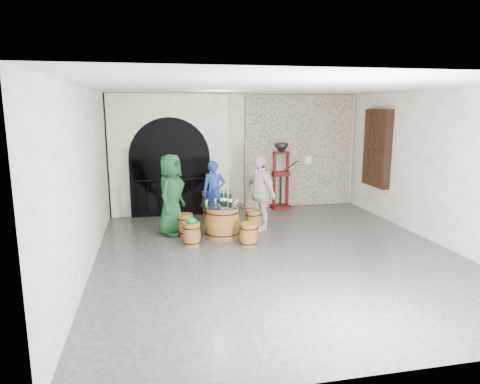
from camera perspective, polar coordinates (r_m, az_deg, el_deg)
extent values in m
plane|color=#2C2C2E|center=(8.59, 4.98, -8.14)|extent=(8.00, 8.00, 0.00)
plane|color=silver|center=(12.06, -0.36, 5.31)|extent=(8.00, 0.00, 8.00)
plane|color=silver|center=(4.61, 19.76, -5.09)|extent=(8.00, 0.00, 8.00)
plane|color=silver|center=(7.94, -19.80, 1.55)|extent=(0.00, 8.00, 8.00)
plane|color=silver|center=(9.80, 25.18, 2.87)|extent=(0.00, 8.00, 8.00)
plane|color=beige|center=(8.12, 5.38, 13.70)|extent=(8.00, 8.00, 0.00)
cube|color=#AEA48B|center=(12.48, 7.86, 5.40)|extent=(3.20, 0.12, 3.18)
cube|color=silver|center=(11.58, -9.40, 4.92)|extent=(3.10, 0.50, 3.18)
cube|color=black|center=(11.44, -9.21, 0.66)|extent=(2.10, 0.03, 1.55)
cylinder|color=black|center=(11.33, -9.33, 4.52)|extent=(2.10, 0.03, 2.10)
cylinder|color=black|center=(11.34, -9.22, 1.62)|extent=(1.79, 0.04, 0.04)
cylinder|color=black|center=(11.43, -13.62, -0.98)|extent=(0.02, 0.02, 0.98)
cylinder|color=black|center=(11.42, -12.13, -0.92)|extent=(0.02, 0.02, 0.98)
cylinder|color=black|center=(11.42, -10.64, -0.86)|extent=(0.02, 0.02, 0.98)
cylinder|color=black|center=(11.43, -9.15, -0.80)|extent=(0.02, 0.02, 0.98)
cylinder|color=black|center=(11.45, -7.66, -0.74)|extent=(0.02, 0.02, 0.98)
cylinder|color=black|center=(11.47, -6.18, -0.68)|extent=(0.02, 0.02, 0.98)
cylinder|color=black|center=(11.50, -4.70, -0.62)|extent=(0.02, 0.02, 0.98)
cube|color=black|center=(11.72, 17.82, 5.59)|extent=(0.20, 1.10, 2.00)
cube|color=black|center=(11.70, 17.61, 5.59)|extent=(0.06, 0.88, 1.76)
cube|color=black|center=(11.71, 17.73, 5.59)|extent=(0.22, 0.92, 0.06)
cube|color=black|center=(11.46, 18.44, 5.43)|extent=(0.22, 0.06, 1.80)
cube|color=black|center=(11.71, 17.73, 5.59)|extent=(0.22, 0.06, 1.80)
cube|color=black|center=(11.96, 17.06, 5.73)|extent=(0.22, 0.06, 1.80)
cylinder|color=brown|center=(9.52, -2.36, -3.98)|extent=(0.73, 0.73, 0.69)
cylinder|color=brown|center=(9.52, -2.36, -3.98)|extent=(0.78, 0.78, 0.15)
torus|color=black|center=(9.59, -2.35, -5.34)|extent=(0.79, 0.79, 0.02)
torus|color=black|center=(9.46, -2.37, -2.60)|extent=(0.79, 0.79, 0.02)
cylinder|color=brown|center=(9.44, -2.38, -1.88)|extent=(0.75, 0.75, 0.02)
cylinder|color=black|center=(9.43, -2.38, -1.73)|extent=(0.95, 0.95, 0.01)
cylinder|color=brown|center=(9.76, -7.32, -4.37)|extent=(0.35, 0.35, 0.47)
cylinder|color=brown|center=(9.76, -7.32, -4.37)|extent=(0.37, 0.37, 0.10)
torus|color=black|center=(9.81, -7.30, -5.26)|extent=(0.39, 0.39, 0.02)
torus|color=black|center=(9.72, -7.35, -3.47)|extent=(0.39, 0.39, 0.02)
cylinder|color=brown|center=(9.70, -7.36, -2.98)|extent=(0.35, 0.35, 0.02)
cylinder|color=brown|center=(10.37, -3.19, -3.36)|extent=(0.35, 0.35, 0.47)
cylinder|color=brown|center=(10.37, -3.19, -3.36)|extent=(0.37, 0.37, 0.10)
torus|color=black|center=(10.42, -3.18, -4.21)|extent=(0.39, 0.39, 0.02)
torus|color=black|center=(10.34, -3.19, -2.51)|extent=(0.39, 0.39, 0.02)
cylinder|color=brown|center=(10.32, -3.20, -2.05)|extent=(0.35, 0.35, 0.02)
cylinder|color=brown|center=(10.03, 1.79, -3.86)|extent=(0.35, 0.35, 0.47)
cylinder|color=brown|center=(10.03, 1.79, -3.86)|extent=(0.37, 0.37, 0.10)
torus|color=black|center=(10.07, 1.79, -4.73)|extent=(0.39, 0.39, 0.02)
torus|color=black|center=(9.99, 1.80, -2.98)|extent=(0.39, 0.39, 0.02)
cylinder|color=brown|center=(9.97, 1.80, -2.51)|extent=(0.35, 0.35, 0.02)
cylinder|color=brown|center=(8.93, 1.20, -5.76)|extent=(0.35, 0.35, 0.47)
cylinder|color=brown|center=(8.93, 1.20, -5.76)|extent=(0.37, 0.37, 0.10)
torus|color=black|center=(8.98, 1.20, -6.73)|extent=(0.39, 0.39, 0.02)
torus|color=black|center=(8.89, 1.21, -4.78)|extent=(0.39, 0.39, 0.02)
cylinder|color=brown|center=(8.87, 1.21, -4.26)|extent=(0.35, 0.35, 0.02)
cylinder|color=brown|center=(9.02, -6.45, -5.65)|extent=(0.35, 0.35, 0.47)
cylinder|color=brown|center=(9.02, -6.45, -5.65)|extent=(0.37, 0.37, 0.10)
torus|color=black|center=(9.07, -6.42, -6.61)|extent=(0.39, 0.39, 0.02)
torus|color=black|center=(8.98, -6.47, -4.69)|extent=(0.39, 0.39, 0.02)
cylinder|color=brown|center=(8.96, -6.48, -4.16)|extent=(0.35, 0.35, 0.02)
ellipsoid|color=#0B7F29|center=(8.94, -6.49, -3.82)|extent=(0.20, 0.20, 0.11)
cylinder|color=#0B7F29|center=(8.93, -5.95, -4.12)|extent=(0.13, 0.13, 0.01)
imported|color=#113D20|center=(9.70, -9.17, -0.38)|extent=(0.92, 1.06, 1.83)
imported|color=navy|center=(10.54, -3.48, -0.06)|extent=(0.62, 0.46, 1.57)
imported|color=silver|center=(9.99, 2.66, -0.13)|extent=(0.81, 1.11, 1.75)
cylinder|color=black|center=(9.50, -2.41, -0.91)|extent=(0.07, 0.07, 0.22)
cylinder|color=white|center=(9.50, -2.40, -0.97)|extent=(0.08, 0.08, 0.06)
cone|color=black|center=(9.47, -2.41, -0.17)|extent=(0.07, 0.07, 0.05)
cylinder|color=black|center=(9.46, -2.41, 0.15)|extent=(0.03, 0.03, 0.07)
cylinder|color=black|center=(9.39, -1.31, -1.04)|extent=(0.07, 0.07, 0.22)
cylinder|color=white|center=(9.39, -1.31, -1.10)|extent=(0.08, 0.08, 0.06)
cone|color=black|center=(9.36, -1.31, -0.30)|extent=(0.07, 0.07, 0.05)
cylinder|color=black|center=(9.35, -1.31, 0.03)|extent=(0.03, 0.03, 0.07)
cylinder|color=black|center=(9.49, -1.91, -0.92)|extent=(0.07, 0.07, 0.22)
cylinder|color=white|center=(9.49, -1.91, -0.98)|extent=(0.08, 0.08, 0.06)
cone|color=black|center=(9.46, -1.91, -0.18)|extent=(0.07, 0.07, 0.05)
cylinder|color=black|center=(9.45, -1.91, 0.15)|extent=(0.03, 0.03, 0.07)
cylinder|color=brown|center=(11.50, -3.95, -1.53)|extent=(0.44, 0.44, 0.62)
cylinder|color=brown|center=(11.50, -3.95, -1.53)|extent=(0.47, 0.47, 0.14)
torus|color=black|center=(11.55, -3.94, -2.55)|extent=(0.48, 0.48, 0.02)
torus|color=black|center=(11.46, -3.97, -0.51)|extent=(0.48, 0.48, 0.02)
cylinder|color=brown|center=(11.43, -3.97, 0.02)|extent=(0.45, 0.45, 0.02)
cube|color=#450C0B|center=(12.30, 5.41, -1.95)|extent=(0.53, 0.44, 0.10)
cube|color=#450C0B|center=(12.12, 5.49, 2.44)|extent=(0.48, 0.32, 0.12)
cube|color=#450C0B|center=(12.04, 5.55, 5.21)|extent=(0.47, 0.14, 0.07)
cylinder|color=black|center=(12.19, 5.46, 0.52)|extent=(0.06, 0.06, 0.98)
cylinder|color=black|center=(12.02, 5.57, 6.28)|extent=(0.37, 0.37, 0.09)
cone|color=black|center=(12.03, 5.56, 5.72)|extent=(0.37, 0.37, 0.20)
cube|color=#450C0B|center=(12.08, 4.60, 1.62)|extent=(0.07, 0.07, 1.57)
cube|color=#450C0B|center=(12.21, 6.34, 1.70)|extent=(0.07, 0.07, 1.57)
cylinder|color=#450C0B|center=(12.16, 6.88, 3.51)|extent=(0.42, 0.05, 0.31)
cube|color=silver|center=(12.52, 9.04, 4.24)|extent=(0.18, 0.10, 0.22)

